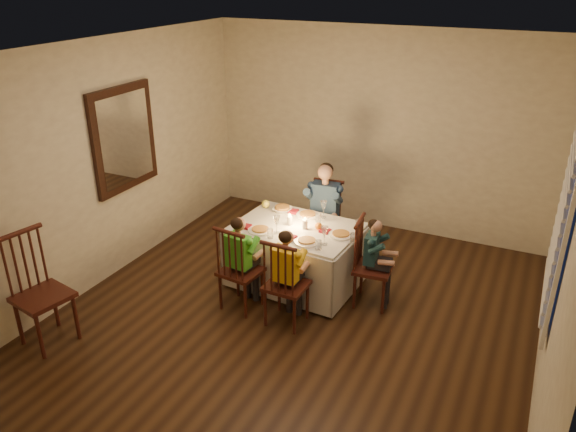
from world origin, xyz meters
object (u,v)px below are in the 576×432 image
at_px(adult, 323,256).
at_px(child_yellow, 287,321).
at_px(dining_table, 296,243).
at_px(chair_near_right, 287,321).
at_px(chair_adult, 323,256).
at_px(chair_end, 371,303).
at_px(child_teal, 371,303).
at_px(chair_extra, 52,341).
at_px(chair_near_left, 242,306).
at_px(serving_bowl, 282,210).
at_px(child_green, 242,306).

xyz_separation_m(adult, child_yellow, (0.20, -1.43, 0.00)).
relative_size(dining_table, chair_near_right, 1.47).
bearing_deg(child_yellow, adult, -81.18).
distance_m(chair_adult, chair_end, 1.12).
xyz_separation_m(adult, child_teal, (0.85, -0.74, 0.00)).
bearing_deg(chair_extra, chair_adult, -20.82).
bearing_deg(dining_table, chair_near_right, -68.89).
bearing_deg(child_teal, chair_adult, 43.64).
bearing_deg(chair_end, chair_near_left, 113.11).
relative_size(chair_near_left, chair_extra, 0.85).
distance_m(dining_table, chair_near_left, 0.89).
xyz_separation_m(chair_extra, child_teal, (2.51, 1.94, 0.00)).
bearing_deg(chair_end, serving_bowl, 69.65).
distance_m(chair_adult, serving_bowl, 0.90).
distance_m(chair_near_left, serving_bowl, 1.20).
height_order(child_green, child_teal, child_green).
relative_size(chair_adult, chair_extra, 0.85).
distance_m(chair_extra, serving_bowl, 2.71).
xyz_separation_m(chair_near_right, child_yellow, (0.00, 0.00, 0.00)).
bearing_deg(chair_extra, chair_near_left, -34.70).
bearing_deg(child_teal, adult, 43.64).
relative_size(chair_extra, child_yellow, 1.09).
height_order(dining_table, chair_near_right, dining_table).
height_order(dining_table, chair_end, dining_table).
distance_m(dining_table, adult, 0.86).
relative_size(child_green, child_yellow, 1.01).
xyz_separation_m(chair_near_left, chair_end, (1.19, 0.65, 0.00)).
bearing_deg(chair_near_right, serving_bowl, -60.91).
distance_m(chair_end, child_teal, 0.00).
xyz_separation_m(chair_near_left, chair_near_right, (0.54, -0.04, 0.00)).
distance_m(chair_extra, child_yellow, 2.24).
height_order(child_yellow, serving_bowl, serving_bowl).
bearing_deg(chair_end, chair_extra, 122.14).
distance_m(chair_near_right, adult, 1.44).
bearing_deg(serving_bowl, chair_extra, -120.42).
distance_m(chair_near_right, child_yellow, 0.00).
relative_size(chair_end, adult, 0.80).
xyz_separation_m(chair_near_left, adult, (0.34, 1.38, 0.00)).
distance_m(adult, serving_bowl, 0.90).
relative_size(adult, child_green, 1.16).
height_order(adult, child_teal, adult).
bearing_deg(chair_extra, adult, -20.82).
height_order(chair_adult, child_green, child_green).
distance_m(dining_table, chair_near_right, 0.91).
relative_size(dining_table, child_teal, 1.45).
bearing_deg(child_yellow, chair_near_right, 90.92).
xyz_separation_m(chair_near_right, serving_bowl, (-0.54, 1.01, 0.72)).
height_order(dining_table, chair_extra, dining_table).
bearing_deg(chair_near_left, child_green, -0.00).
bearing_deg(child_teal, chair_extra, 122.14).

